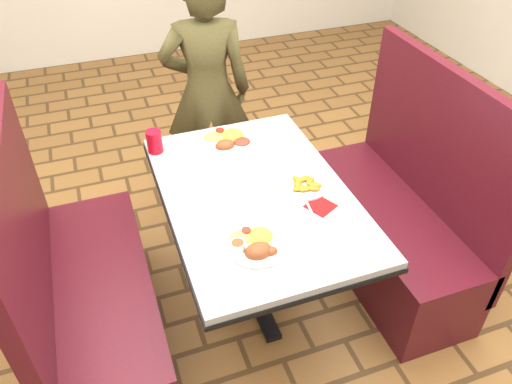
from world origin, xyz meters
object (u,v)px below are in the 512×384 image
(diner_person, at_px, (207,92))
(red_tumbler, at_px, (154,141))
(far_dinner_plate, at_px, (228,138))
(booth_bench_right, at_px, (394,222))
(plantain_plate, at_px, (305,186))
(booth_bench_left, at_px, (92,301))
(near_dinner_plate, at_px, (255,242))
(dining_table, at_px, (256,208))

(diner_person, height_order, red_tumbler, diner_person)
(far_dinner_plate, relative_size, red_tumbler, 2.55)
(booth_bench_right, height_order, diner_person, diner_person)
(diner_person, distance_m, plantain_plate, 1.08)
(booth_bench_left, relative_size, near_dinner_plate, 4.76)
(booth_bench_right, relative_size, far_dinner_plate, 4.10)
(far_dinner_plate, height_order, red_tumbler, red_tumbler)
(far_dinner_plate, xyz_separation_m, plantain_plate, (0.22, -0.48, -0.01))
(dining_table, xyz_separation_m, near_dinner_plate, (-0.12, -0.32, 0.12))
(booth_bench_right, bearing_deg, diner_person, 126.19)
(near_dinner_plate, bearing_deg, plantain_plate, 39.37)
(diner_person, height_order, plantain_plate, diner_person)
(diner_person, relative_size, far_dinner_plate, 5.06)
(booth_bench_left, relative_size, far_dinner_plate, 4.10)
(far_dinner_plate, bearing_deg, booth_bench_left, -151.65)
(booth_bench_right, height_order, far_dinner_plate, booth_bench_right)
(red_tumbler, bearing_deg, far_dinner_plate, -7.11)
(booth_bench_left, height_order, plantain_plate, booth_bench_left)
(red_tumbler, bearing_deg, near_dinner_plate, -73.31)
(far_dinner_plate, distance_m, plantain_plate, 0.53)
(dining_table, bearing_deg, diner_person, 86.99)
(diner_person, bearing_deg, plantain_plate, 110.55)
(booth_bench_left, distance_m, booth_bench_right, 1.60)
(dining_table, height_order, plantain_plate, plantain_plate)
(dining_table, relative_size, plantain_plate, 6.15)
(booth_bench_right, bearing_deg, dining_table, 180.00)
(dining_table, height_order, far_dinner_plate, far_dinner_plate)
(dining_table, relative_size, far_dinner_plate, 4.14)
(booth_bench_right, bearing_deg, far_dinner_plate, 151.44)
(plantain_plate, bearing_deg, diner_person, 98.80)
(booth_bench_right, xyz_separation_m, far_dinner_plate, (-0.79, 0.43, 0.45))
(far_dinner_plate, bearing_deg, plantain_plate, -65.86)
(booth_bench_left, xyz_separation_m, booth_bench_right, (1.60, 0.00, 0.00))
(dining_table, height_order, diner_person, diner_person)
(far_dinner_plate, bearing_deg, dining_table, -90.46)
(plantain_plate, distance_m, red_tumbler, 0.78)
(booth_bench_right, xyz_separation_m, near_dinner_plate, (-0.92, -0.32, 0.45))
(near_dinner_plate, bearing_deg, dining_table, 69.79)
(booth_bench_right, relative_size, diner_person, 0.81)
(booth_bench_left, xyz_separation_m, near_dinner_plate, (0.68, -0.32, 0.45))
(dining_table, relative_size, red_tumbler, 10.57)
(red_tumbler, bearing_deg, plantain_plate, -42.24)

